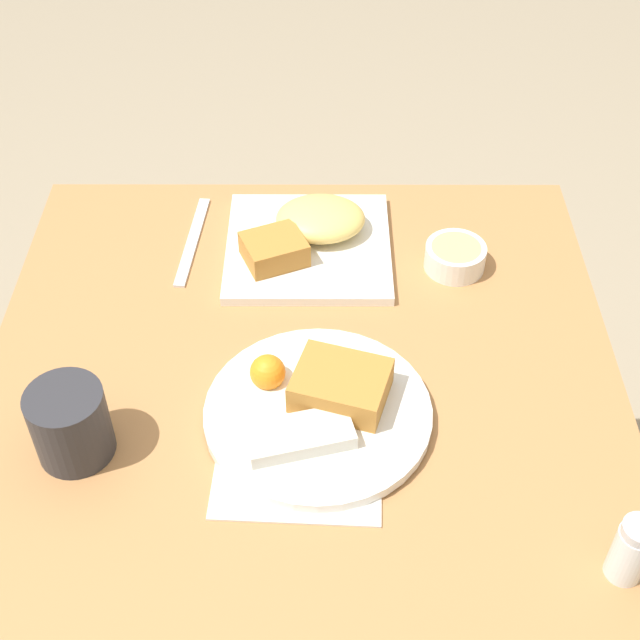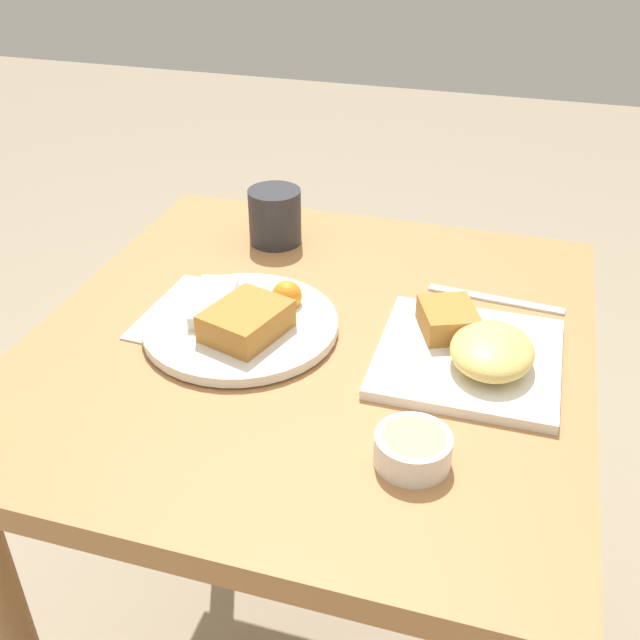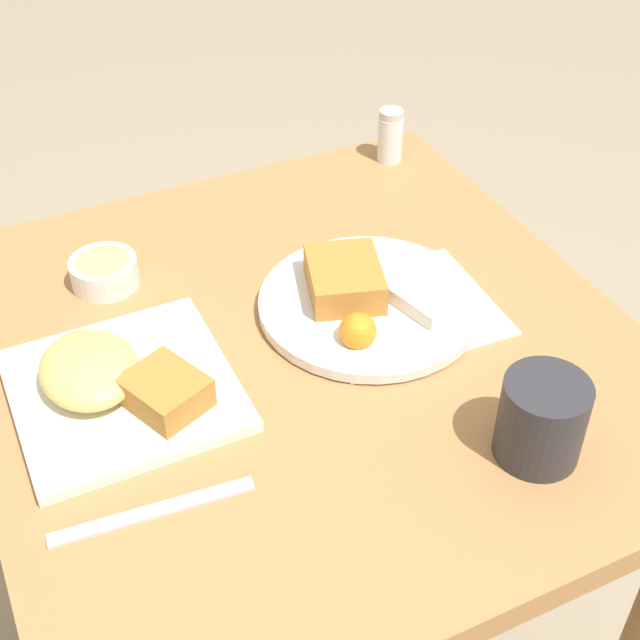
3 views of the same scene
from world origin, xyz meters
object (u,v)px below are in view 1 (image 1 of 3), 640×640
at_px(salt_shaker, 630,553).
at_px(plate_oval_far, 319,406).
at_px(sauce_ramekin, 455,256).
at_px(butter_knife, 193,241).
at_px(plate_square_near, 309,236).
at_px(coffee_mug, 70,424).

bearing_deg(salt_shaker, plate_oval_far, -33.34).
distance_m(sauce_ramekin, butter_knife, 0.38).
bearing_deg(plate_square_near, sauce_ramekin, 168.53).
bearing_deg(coffee_mug, plate_square_near, -125.74).
bearing_deg(plate_square_near, salt_shaker, 122.23).
height_order(butter_knife, coffee_mug, coffee_mug).
height_order(salt_shaker, coffee_mug, coffee_mug).
distance_m(salt_shaker, butter_knife, 0.74).
height_order(plate_oval_far, sauce_ramekin, plate_oval_far).
height_order(plate_square_near, sauce_ramekin, plate_square_near).
bearing_deg(butter_knife, sauce_ramekin, 86.47).
relative_size(plate_square_near, plate_oval_far, 0.87).
distance_m(plate_oval_far, salt_shaker, 0.38).
height_order(sauce_ramekin, butter_knife, sauce_ramekin).
bearing_deg(plate_oval_far, sauce_ramekin, -124.76).
distance_m(plate_square_near, salt_shaker, 0.62).
distance_m(plate_oval_far, butter_knife, 0.38).
xyz_separation_m(sauce_ramekin, butter_knife, (0.38, -0.06, -0.02)).
distance_m(plate_square_near, butter_knife, 0.17).
bearing_deg(sauce_ramekin, salt_shaker, 104.34).
distance_m(sauce_ramekin, coffee_mug, 0.57).
bearing_deg(salt_shaker, plate_square_near, -57.77).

